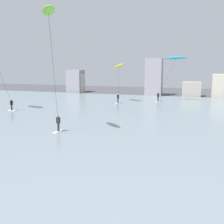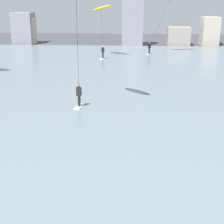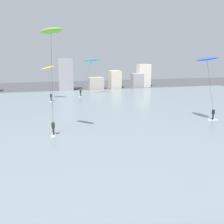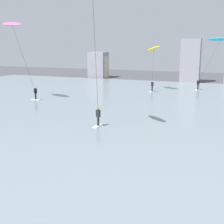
# 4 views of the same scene
# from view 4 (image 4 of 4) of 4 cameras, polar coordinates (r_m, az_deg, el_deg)

# --- Properties ---
(water_bay) EXTENTS (84.00, 52.00, 0.10)m
(water_bay) POSITION_cam_4_polar(r_m,az_deg,el_deg) (32.76, 12.30, -0.03)
(water_bay) COLOR gray
(water_bay) RESTS_ON ground
(far_shore_buildings) EXTENTS (44.47, 5.39, 8.00)m
(far_shore_buildings) POSITION_cam_4_polar(r_m,az_deg,el_deg) (60.16, 17.48, 7.97)
(far_shore_buildings) COLOR gray
(far_shore_buildings) RESTS_ON ground
(kitesurfer_yellow) EXTENTS (3.36, 3.97, 6.89)m
(kitesurfer_yellow) POSITION_cam_4_polar(r_m,az_deg,el_deg) (46.77, 7.77, 11.17)
(kitesurfer_yellow) COLOR silver
(kitesurfer_yellow) RESTS_ON water_bay
(kitesurfer_cyan) EXTENTS (5.25, 2.77, 8.01)m
(kitesurfer_cyan) POSITION_cam_4_polar(r_m,az_deg,el_deg) (49.40, 19.42, 12.18)
(kitesurfer_cyan) COLOR silver
(kitesurfer_cyan) RESTS_ON water_bay
(kitesurfer_pink) EXTENTS (4.80, 2.64, 9.75)m
(kitesurfer_pink) POSITION_cam_4_polar(r_m,az_deg,el_deg) (39.84, -17.91, 14.53)
(kitesurfer_pink) COLOR silver
(kitesurfer_pink) RESTS_ON water_bay
(kitesurfer_lime) EXTENTS (2.73, 3.70, 11.35)m
(kitesurfer_lime) POSITION_cam_4_polar(r_m,az_deg,el_deg) (24.30, -3.55, 19.41)
(kitesurfer_lime) COLOR silver
(kitesurfer_lime) RESTS_ON water_bay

